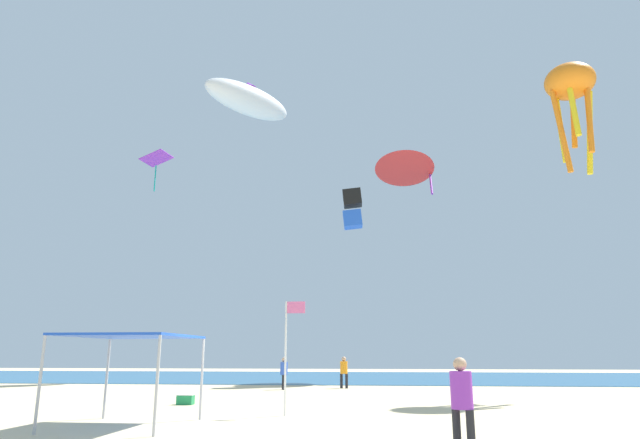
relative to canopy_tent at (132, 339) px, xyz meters
The scene contains 13 objects.
ground 3.33m from the canopy_tent, 10.08° to the left, with size 110.00×110.00×0.10m, color beige.
ocean_strip 31.22m from the canopy_tent, 85.40° to the left, with size 110.00×24.27×0.03m, color #28608C.
canopy_tent is the anchor object (origin of this frame).
person_near_tent 16.88m from the canopy_tent, 75.05° to the left, with size 0.42×0.38×1.62m.
person_leftmost 8.43m from the canopy_tent, 21.54° to the right, with size 0.40×0.40×1.68m.
person_central 14.96m from the canopy_tent, 84.68° to the left, with size 0.38×0.41×1.58m.
banner_flag 4.56m from the canopy_tent, 38.34° to the left, with size 0.61×0.06×3.29m.
cooler_box 6.36m from the canopy_tent, 95.79° to the left, with size 0.57×0.37×0.35m.
kite_inflatable_white 31.51m from the canopy_tent, 98.07° to the left, with size 7.20×8.02×3.29m.
kite_diamond_purple 22.78m from the canopy_tent, 112.86° to the left, with size 1.79×1.85×2.48m.
kite_box_black 23.07m from the canopy_tent, 77.27° to the left, with size 1.32×1.23×2.57m.
kite_octopus_orange 22.81m from the canopy_tent, 36.10° to the left, with size 2.90×2.90×5.46m.
kite_delta_red 29.85m from the canopy_tent, 71.69° to the left, with size 4.59×4.61×3.80m.
Camera 1 is at (3.84, -14.25, 1.73)m, focal length 30.95 mm.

